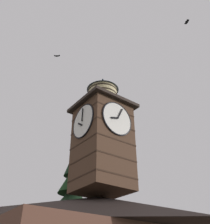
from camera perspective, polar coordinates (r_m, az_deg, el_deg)
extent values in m
pyramid|color=black|center=(19.19, -1.27, -21.25)|extent=(15.57, 12.32, 2.56)
cube|color=#4C3323|center=(19.56, -0.56, -7.58)|extent=(3.41, 3.41, 6.47)
cube|color=#352318|center=(18.69, -0.60, -14.47)|extent=(3.45, 3.45, 0.10)
cube|color=#352318|center=(19.08, -0.58, -10.99)|extent=(3.45, 3.45, 0.10)
cube|color=#352318|center=(19.55, -0.56, -7.67)|extent=(3.45, 3.45, 0.10)
cube|color=#352318|center=(20.07, -0.54, -4.50)|extent=(3.45, 3.45, 0.10)
cube|color=#352318|center=(20.65, -0.52, -1.51)|extent=(3.45, 3.45, 0.10)
cylinder|color=white|center=(19.08, 2.57, -1.42)|extent=(2.54, 0.10, 2.54)
torus|color=black|center=(19.07, 2.62, -1.39)|extent=(2.64, 0.10, 2.64)
cube|color=black|center=(18.80, 2.05, -1.24)|extent=(0.64, 0.04, 0.29)
cube|color=black|center=(19.38, 3.25, -0.31)|extent=(0.53, 0.04, 0.97)
sphere|color=black|center=(19.01, 2.78, -1.29)|extent=(0.10, 0.10, 0.10)
cylinder|color=white|center=(19.42, -4.66, -1.93)|extent=(0.10, 2.54, 2.54)
torus|color=black|center=(19.41, -4.72, -1.91)|extent=(0.10, 2.64, 2.64)
cube|color=black|center=(19.49, -5.35, -2.60)|extent=(0.04, 0.59, 0.45)
cube|color=black|center=(19.66, -4.87, -0.54)|extent=(0.04, 0.11, 1.04)
sphere|color=black|center=(19.37, -4.93, -1.83)|extent=(0.10, 0.10, 0.10)
cube|color=#2D231E|center=(21.15, -0.51, 0.75)|extent=(4.11, 4.11, 0.25)
cylinder|color=#D1BC84|center=(21.68, -0.50, 2.89)|extent=(2.34, 2.34, 1.67)
cylinder|color=#2D2319|center=(21.34, -0.51, 1.51)|extent=(2.40, 2.40, 0.10)
cylinder|color=#2D2319|center=(21.57, -0.50, 2.43)|extent=(2.40, 2.40, 0.10)
cylinder|color=#2D2319|center=(21.80, -0.50, 3.34)|extent=(2.40, 2.40, 0.10)
cylinder|color=#2D2319|center=(22.04, -0.49, 4.23)|extent=(2.40, 2.40, 0.10)
cone|color=#424C5B|center=(22.47, -0.48, 5.69)|extent=(2.64, 2.64, 1.00)
sphere|color=#384251|center=(22.84, -0.48, 6.89)|extent=(0.16, 0.16, 0.16)
cone|color=black|center=(23.46, -7.11, -21.18)|extent=(4.27, 4.27, 2.33)
cone|color=black|center=(23.76, -6.88, -17.82)|extent=(3.46, 3.46, 2.16)
cone|color=#173417|center=(24.20, -6.63, -14.00)|extent=(2.65, 2.65, 2.47)
cone|color=black|center=(24.74, -6.39, -10.43)|extent=(1.84, 1.84, 2.71)
sphere|color=silver|center=(59.95, -15.55, -20.38)|extent=(2.36, 2.36, 2.36)
ellipsoid|color=black|center=(26.18, 17.00, 17.85)|extent=(0.33, 0.26, 0.17)
cube|color=black|center=(26.24, 16.85, 17.65)|extent=(0.29, 0.32, 0.06)
cube|color=black|center=(26.11, 17.15, 18.05)|extent=(0.29, 0.32, 0.06)
ellipsoid|color=black|center=(26.48, -10.16, 11.67)|extent=(0.22, 0.22, 0.11)
cube|color=black|center=(26.45, -9.86, 11.69)|extent=(0.30, 0.29, 0.11)
cube|color=black|center=(26.51, -10.46, 11.64)|extent=(0.30, 0.29, 0.11)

